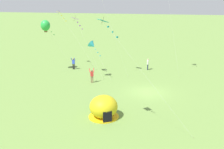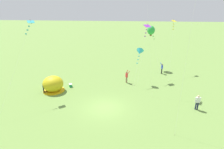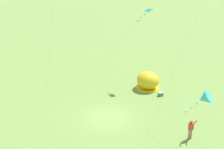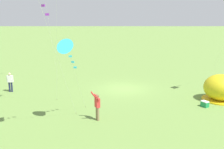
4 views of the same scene
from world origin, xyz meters
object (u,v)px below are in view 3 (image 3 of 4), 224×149
object	(u,v)px
kite_cyan	(204,98)
cooler_box	(161,94)
kite_teal	(145,14)
person_arms_raised	(191,128)
popup_tent	(148,81)

from	to	relation	value
kite_cyan	cooler_box	bearing A→B (deg)	-162.88
cooler_box	kite_teal	distance (m)	9.29
person_arms_raised	cooler_box	bearing A→B (deg)	-161.93
person_arms_raised	kite_cyan	bearing A→B (deg)	12.64
person_arms_raised	popup_tent	bearing A→B (deg)	-156.70
kite_cyan	popup_tent	bearing A→B (deg)	-158.23
cooler_box	kite_cyan	distance (m)	10.87
kite_cyan	kite_teal	bearing A→B (deg)	-157.70
person_arms_raised	kite_cyan	xyz separation A→B (m)	(1.71, 0.38, 3.63)
cooler_box	person_arms_raised	world-z (taller)	person_arms_raised
kite_cyan	kite_teal	distance (m)	14.42
person_arms_raised	kite_cyan	size ratio (longest dim) A/B	0.36
cooler_box	person_arms_raised	xyz separation A→B (m)	(7.79, 2.54, 0.78)
kite_teal	kite_cyan	bearing A→B (deg)	22.30
popup_tent	kite_teal	bearing A→B (deg)	-153.94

